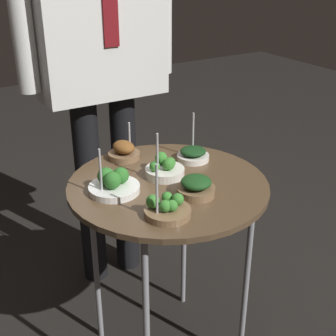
% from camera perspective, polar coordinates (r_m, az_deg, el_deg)
% --- Properties ---
extents(serving_cart, '(0.63, 0.63, 0.70)m').
position_cam_1_polar(serving_cart, '(1.49, 0.00, -3.67)').
color(serving_cart, brown).
rests_on(serving_cart, ground_plane).
extents(bowl_broccoli_far_rim, '(0.13, 0.13, 0.16)m').
position_cam_1_polar(bowl_broccoli_far_rim, '(1.50, -0.44, -0.09)').
color(bowl_broccoli_far_rim, silver).
rests_on(bowl_broccoli_far_rim, serving_cart).
extents(bowl_spinach_front_center, '(0.11, 0.11, 0.16)m').
position_cam_1_polar(bowl_spinach_front_center, '(1.61, 3.07, 1.69)').
color(bowl_spinach_front_center, silver).
rests_on(bowl_spinach_front_center, serving_cart).
extents(bowl_broccoli_mid_left, '(0.13, 0.13, 0.17)m').
position_cam_1_polar(bowl_broccoli_mid_left, '(1.28, -0.15, -4.92)').
color(bowl_broccoli_mid_left, brown).
rests_on(bowl_broccoli_mid_left, serving_cart).
extents(bowl_broccoli_mid_right, '(0.16, 0.16, 0.15)m').
position_cam_1_polar(bowl_broccoli_mid_right, '(1.41, -6.67, -1.87)').
color(bowl_broccoli_mid_right, white).
rests_on(bowl_broccoli_mid_right, serving_cart).
extents(bowl_spinach_back_left, '(0.11, 0.11, 0.06)m').
position_cam_1_polar(bowl_spinach_back_left, '(1.38, 3.43, -2.32)').
color(bowl_spinach_back_left, brown).
rests_on(bowl_spinach_back_left, serving_cart).
extents(bowl_roast_near_rim, '(0.11, 0.11, 0.12)m').
position_cam_1_polar(bowl_roast_near_rim, '(1.63, -5.39, 2.05)').
color(bowl_roast_near_rim, brown).
rests_on(bowl_roast_near_rim, serving_cart).
extents(waiter_figure, '(0.63, 0.24, 1.71)m').
position_cam_1_polar(waiter_figure, '(1.82, -8.52, 16.05)').
color(waiter_figure, black).
rests_on(waiter_figure, ground_plane).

